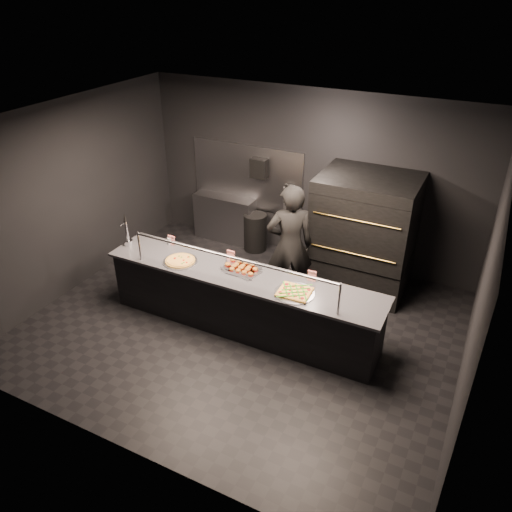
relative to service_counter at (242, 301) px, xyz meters
name	(u,v)px	position (x,y,z in m)	size (l,w,h in m)	color
room	(241,235)	(-0.02, 0.05, 1.03)	(6.04, 6.00, 3.00)	black
service_counter	(242,301)	(0.00, 0.00, 0.00)	(4.10, 0.78, 1.37)	black
pizza_oven	(364,233)	(1.20, 1.90, 0.50)	(1.50, 1.23, 1.91)	black
prep_shelf	(225,218)	(-1.60, 2.32, -0.01)	(1.20, 0.35, 0.90)	#99999E
towel_dispenser	(259,168)	(-0.90, 2.39, 1.09)	(0.30, 0.20, 0.35)	black
fire_extinguisher	(287,199)	(-0.35, 2.40, 0.60)	(0.14, 0.14, 0.51)	#B2B2B7
beer_tap	(127,236)	(-1.95, -0.03, 0.61)	(0.14, 0.20, 0.54)	silver
round_pizza	(180,261)	(-0.95, -0.10, 0.47)	(0.50, 0.50, 0.03)	silver
slider_tray_a	(240,265)	(-0.10, 0.15, 0.48)	(0.54, 0.46, 0.07)	silver
slider_tray_b	(244,270)	(0.00, 0.07, 0.48)	(0.49, 0.42, 0.07)	silver
square_pizza	(295,292)	(0.85, -0.12, 0.47)	(0.53, 0.53, 0.05)	silver
condiment_jar	(171,241)	(-1.37, 0.28, 0.51)	(0.16, 0.06, 0.11)	silver
tent_cards	(235,256)	(-0.25, 0.28, 0.53)	(2.42, 0.04, 0.15)	white
trash_bin	(255,232)	(-0.90, 2.22, -0.11)	(0.43, 0.43, 0.71)	black
worker	(290,245)	(0.31, 0.97, 0.51)	(0.71, 0.47, 1.95)	black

